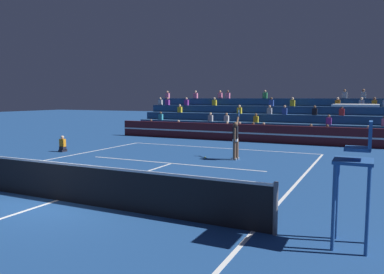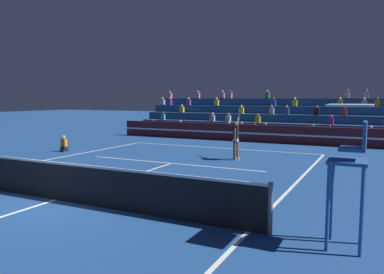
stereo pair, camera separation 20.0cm
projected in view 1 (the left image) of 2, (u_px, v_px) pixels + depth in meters
The scene contains 9 objects.
ground_plane at pixel (58, 200), 10.20m from camera, with size 120.00×120.00×0.00m, color navy.
court_lines at pixel (58, 200), 10.20m from camera, with size 11.10×23.90×0.01m.
tennis_net at pixel (57, 181), 10.15m from camera, with size 12.00×0.10×1.10m.
sponsor_banner_wall at pixel (240, 133), 24.12m from camera, with size 18.00×0.26×1.10m.
bleacher_stand at pixel (257, 122), 27.48m from camera, with size 17.64×4.75×3.38m.
umpire_chair at pixel (356, 156), 6.83m from camera, with size 0.76×0.84×2.67m.
ball_kid_courtside at pixel (63, 145), 19.39m from camera, with size 0.30×0.36×0.84m.
tennis_player at pixel (236, 138), 16.83m from camera, with size 0.33×1.33×2.30m.
tennis_ball at pixel (205, 157), 17.39m from camera, with size 0.07×0.07×0.07m, color #C6DB33.
Camera 1 is at (7.63, -7.38, 2.78)m, focal length 35.00 mm.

